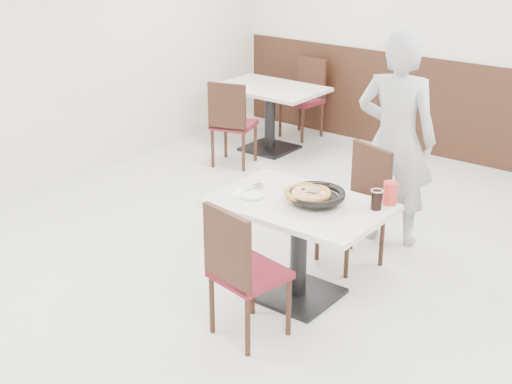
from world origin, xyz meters
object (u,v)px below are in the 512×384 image
Objects in this scene: side_plate at (252,195)px; bg_table_left at (270,118)px; red_cup at (390,193)px; diner_person at (396,140)px; bg_chair_left_near at (234,123)px; pizza at (307,195)px; bg_chair_left_far at (301,99)px; chair_far at (351,208)px; cola_glass at (376,200)px; main_table at (299,250)px; chair_near at (250,271)px; pizza_pan at (316,198)px.

side_plate is 3.28m from bg_table_left.
red_cup reaches higher than side_plate.
bg_chair_left_near is (-2.25, 0.66, -0.42)m from diner_person.
side_plate is at bearing -64.96° from bg_chair_left_near.
bg_chair_left_far is (-2.21, 3.17, -0.34)m from pizza.
pizza is at bearing 74.00° from diner_person.
pizza reaches higher than side_plate.
chair_far is 0.74m from cola_glass.
bg_chair_left_near reaches higher than side_plate.
cola_glass is at bearing 152.92° from chair_far.
main_table is 1.26× the size of chair_far.
diner_person is (0.05, 0.58, 0.42)m from chair_far.
chair_near is 3.35m from bg_chair_left_near.
bg_table_left is at bearing 124.45° from side_plate.
chair_far and bg_chair_left_far have the same top height.
pizza_pan is at bearing -56.48° from bg_chair_left_near.
pizza_pan is at bearing 76.20° from diner_person.
bg_table_left is at bearing 135.22° from chair_near.
red_cup is 3.13m from bg_chair_left_near.
chair_far is 5.61× the size of side_plate.
chair_far is at bearing 134.41° from cola_glass.
bg_chair_left_near is at bearing 95.73° from bg_chair_left_far.
bg_table_left is 1.26× the size of bg_chair_left_near.
pizza_pan reaches higher than main_table.
bg_table_left is at bearing 140.59° from red_cup.
pizza is at bearing 20.29° from side_plate.
diner_person is at bearing 98.95° from chair_near.
pizza is at bearing 131.36° from bg_chair_left_far.
cola_glass is 3.17m from bg_chair_left_near.
bg_chair_left_near is (-2.21, 2.52, 0.00)m from chair_near.
bg_chair_left_far reaches higher than cola_glass.
bg_chair_left_near is at bearing 132.14° from side_plate.
cola_glass is (0.38, 0.17, 0.02)m from pizza_pan.
pizza is 2.95m from bg_chair_left_near.
cola_glass is (0.45, 0.82, 0.34)m from chair_near.
diner_person is (0.40, 1.39, 0.14)m from side_plate.
pizza_pan reaches higher than side_plate.
bg_table_left is (-1.84, 2.68, -0.38)m from side_plate.
chair_near is (0.03, -0.60, 0.10)m from main_table.
bg_table_left is (-2.68, 2.20, -0.45)m from red_cup.
diner_person is at bearing -33.38° from bg_chair_left_near.
bg_chair_left_near is (-1.85, 2.04, -0.28)m from side_plate.
pizza_pan is 0.34× the size of bg_chair_left_near.
bg_chair_left_far reaches higher than bg_table_left.
diner_person reaches higher than pizza.
diner_person is at bearing 86.63° from main_table.
side_plate is 1.06× the size of red_cup.
pizza_pan is at bearing 115.34° from chair_far.
chair_near is at bearing -87.36° from main_table.
bg_chair_left_near is at bearing 139.48° from pizza.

